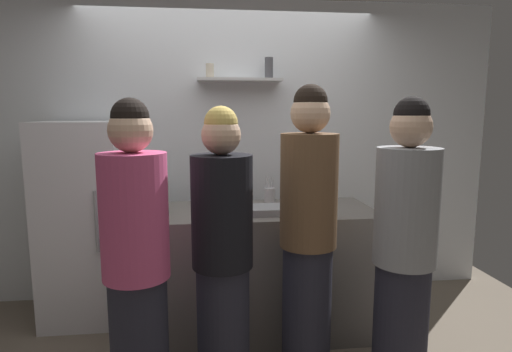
{
  "coord_description": "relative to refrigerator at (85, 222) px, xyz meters",
  "views": [
    {
      "loc": [
        -0.19,
        -2.53,
        1.64
      ],
      "look_at": [
        0.16,
        0.49,
        1.18
      ],
      "focal_mm": 29.64,
      "sensor_mm": 36.0,
      "label": 1
    }
  ],
  "objects": [
    {
      "name": "back_wall_assembly",
      "position": [
        1.16,
        0.4,
        0.52
      ],
      "size": [
        4.8,
        0.32,
        2.6
      ],
      "color": "white",
      "rests_on": "ground"
    },
    {
      "name": "wine_bottle_amber_glass",
      "position": [
        0.97,
        -0.13,
        0.27
      ],
      "size": [
        0.08,
        0.08,
        0.32
      ],
      "color": "#472814",
      "rests_on": "counter"
    },
    {
      "name": "person_pink_top",
      "position": [
        0.6,
        -1.26,
        0.06
      ],
      "size": [
        0.34,
        0.34,
        1.71
      ],
      "rotation": [
        0.0,
        0.0,
        4.57
      ],
      "color": "#262633",
      "rests_on": "ground"
    },
    {
      "name": "person_brown_jacket",
      "position": [
        1.56,
        -0.99,
        0.12
      ],
      "size": [
        0.34,
        0.34,
        1.8
      ],
      "rotation": [
        0.0,
        0.0,
        1.08
      ],
      "color": "#262633",
      "rests_on": "ground"
    },
    {
      "name": "wine_bottle_green_glass",
      "position": [
        0.59,
        -0.14,
        0.28
      ],
      "size": [
        0.07,
        0.07,
        0.34
      ],
      "color": "#19471E",
      "rests_on": "counter"
    },
    {
      "name": "baking_pan",
      "position": [
        1.35,
        -0.49,
        0.17
      ],
      "size": [
        0.34,
        0.24,
        0.05
      ],
      "primitive_type": "cube",
      "color": "gray",
      "rests_on": "counter"
    },
    {
      "name": "refrigerator",
      "position": [
        0.0,
        0.0,
        0.0
      ],
      "size": [
        0.62,
        0.65,
        1.57
      ],
      "color": "white",
      "rests_on": "ground"
    },
    {
      "name": "utensil_holder",
      "position": [
        1.45,
        -0.11,
        0.21
      ],
      "size": [
        0.09,
        0.09,
        0.22
      ],
      "color": "#B2B2B7",
      "rests_on": "counter"
    },
    {
      "name": "wine_bottle_pale_glass",
      "position": [
        0.66,
        -0.45,
        0.28
      ],
      "size": [
        0.07,
        0.07,
        0.34
      ],
      "color": "#B2BFB2",
      "rests_on": "counter"
    },
    {
      "name": "wine_bottle_dark_glass",
      "position": [
        1.72,
        -0.66,
        0.27
      ],
      "size": [
        0.07,
        0.07,
        0.33
      ],
      "color": "black",
      "rests_on": "counter"
    },
    {
      "name": "counter",
      "position": [
        1.32,
        -0.36,
        -0.32
      ],
      "size": [
        1.73,
        0.72,
        0.93
      ],
      "primitive_type": "cube",
      "color": "#66605B",
      "rests_on": "ground"
    },
    {
      "name": "person_blonde",
      "position": [
        1.04,
        -1.11,
        0.04
      ],
      "size": [
        0.34,
        0.34,
        1.67
      ],
      "rotation": [
        0.0,
        0.0,
        0.61
      ],
      "color": "#262633",
      "rests_on": "ground"
    },
    {
      "name": "person_grey_hoodie",
      "position": [
        2.04,
        -1.25,
        0.07
      ],
      "size": [
        0.34,
        0.34,
        1.72
      ],
      "rotation": [
        0.0,
        0.0,
        5.2
      ],
      "color": "#262633",
      "rests_on": "ground"
    },
    {
      "name": "water_bottle_plastic",
      "position": [
        1.0,
        -0.36,
        0.26
      ],
      "size": [
        0.1,
        0.1,
        0.26
      ],
      "color": "silver",
      "rests_on": "counter"
    }
  ]
}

